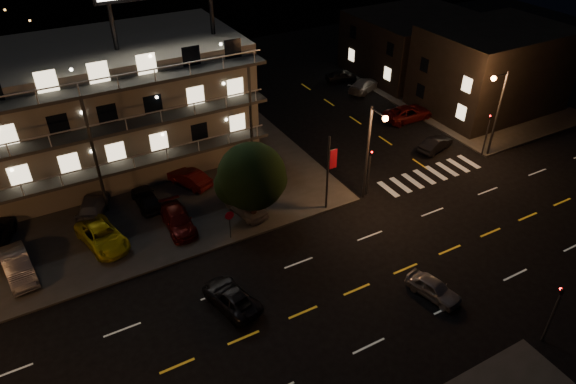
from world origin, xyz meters
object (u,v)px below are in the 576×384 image
side_car_0 (436,144)px  tree (251,178)px  road_car_west (231,297)px  lot_car_7 (93,205)px  lot_car_2 (102,236)px  lot_car_4 (245,204)px  road_car_east (434,288)px

side_car_0 → tree: bearing=81.0°
tree → road_car_west: 8.97m
lot_car_7 → side_car_0: lot_car_7 is taller
lot_car_2 → lot_car_4: 10.50m
lot_car_4 → road_car_west: bearing=-131.5°
road_car_east → road_car_west: size_ratio=0.82×
tree → road_car_east: tree is taller
tree → road_car_east: size_ratio=1.80×
tree → side_car_0: bearing=5.2°
side_car_0 → road_car_west: (-24.43, -8.59, -0.03)m
lot_car_2 → lot_car_7: size_ratio=1.07×
road_car_west → lot_car_4: bearing=-133.0°
lot_car_2 → road_car_west: bearing=-72.3°
lot_car_7 → side_car_0: bearing=-167.7°
lot_car_4 → side_car_0: bearing=-9.9°
lot_car_7 → side_car_0: (29.87, -5.12, -0.19)m
lot_car_4 → road_car_west: (-4.77, -8.17, -0.27)m
lot_car_2 → lot_car_4: bearing=-20.4°
road_car_west → tree: bearing=-137.9°
lot_car_2 → side_car_0: lot_car_2 is taller
road_car_east → road_car_west: 12.67m
lot_car_2 → road_car_west: 11.08m
tree → road_car_west: tree is taller
side_car_0 → road_car_east: bearing=123.0°
lot_car_2 → road_car_east: 22.72m
lot_car_4 → side_car_0: 19.66m
lot_car_4 → side_car_0: size_ratio=1.11×
lot_car_4 → road_car_east: size_ratio=1.19×
road_car_east → road_car_west: (-11.43, 5.46, -0.00)m
tree → lot_car_7: size_ratio=1.39×
lot_car_2 → side_car_0: bearing=-14.7°
tree → lot_car_4: 3.41m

